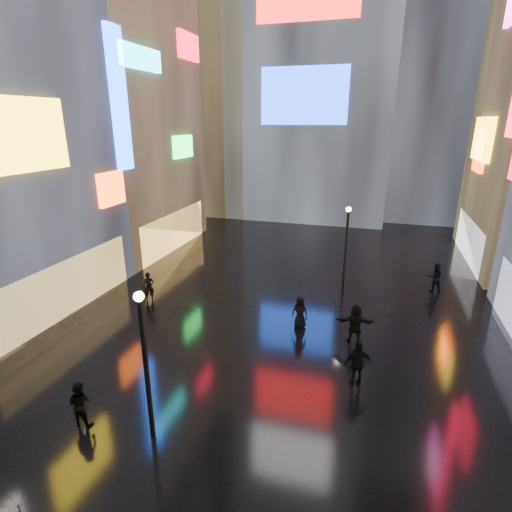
% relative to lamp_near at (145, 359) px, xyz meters
% --- Properties ---
extents(ground, '(140.00, 140.00, 0.00)m').
position_rel_lamp_near_xyz_m(ground, '(2.15, 12.61, -2.94)').
color(ground, black).
rests_on(ground, ground).
extents(building_left_far, '(10.28, 12.00, 22.00)m').
position_rel_lamp_near_xyz_m(building_left_far, '(-13.83, 18.61, 8.04)').
color(building_left_far, black).
rests_on(building_left_far, ground).
extents(tower_main, '(16.00, 14.20, 42.00)m').
position_rel_lamp_near_xyz_m(tower_main, '(-0.85, 36.58, 18.06)').
color(tower_main, black).
rests_on(tower_main, ground).
extents(tower_flank_right, '(12.00, 12.00, 34.00)m').
position_rel_lamp_near_xyz_m(tower_flank_right, '(11.15, 38.61, 14.06)').
color(tower_flank_right, black).
rests_on(tower_flank_right, ground).
extents(tower_flank_left, '(10.00, 10.00, 26.00)m').
position_rel_lamp_near_xyz_m(tower_flank_left, '(-11.85, 34.61, 10.06)').
color(tower_flank_left, black).
rests_on(tower_flank_left, ground).
extents(lamp_near, '(0.30, 0.30, 5.20)m').
position_rel_lamp_near_xyz_m(lamp_near, '(0.00, 0.00, 0.00)').
color(lamp_near, black).
rests_on(lamp_near, ground).
extents(lamp_far, '(0.30, 0.30, 5.20)m').
position_rel_lamp_near_xyz_m(lamp_far, '(4.86, 13.99, 0.00)').
color(lamp_far, black).
rests_on(lamp_far, ground).
extents(pedestrian_1, '(0.86, 0.70, 1.65)m').
position_rel_lamp_near_xyz_m(pedestrian_1, '(-2.63, -0.16, -2.12)').
color(pedestrian_1, black).
rests_on(pedestrian_1, ground).
extents(pedestrian_3, '(1.21, 0.84, 1.91)m').
position_rel_lamp_near_xyz_m(pedestrian_3, '(6.23, 4.75, -1.99)').
color(pedestrian_3, black).
rests_on(pedestrian_3, ground).
extents(pedestrian_4, '(0.91, 0.69, 1.67)m').
position_rel_lamp_near_xyz_m(pedestrian_4, '(3.21, 8.67, -2.11)').
color(pedestrian_4, black).
rests_on(pedestrian_4, ground).
extents(pedestrian_5, '(1.82, 0.77, 1.90)m').
position_rel_lamp_near_xyz_m(pedestrian_5, '(5.93, 8.02, -1.99)').
color(pedestrian_5, black).
rests_on(pedestrian_5, ground).
extents(pedestrian_6, '(0.75, 0.68, 1.72)m').
position_rel_lamp_near_xyz_m(pedestrian_6, '(-5.66, 9.22, -2.08)').
color(pedestrian_6, black).
rests_on(pedestrian_6, ground).
extents(pedestrian_7, '(0.95, 0.79, 1.77)m').
position_rel_lamp_near_xyz_m(pedestrian_7, '(10.17, 15.46, -2.06)').
color(pedestrian_7, black).
rests_on(pedestrian_7, ground).
extents(umbrella_2, '(1.22, 1.21, 0.84)m').
position_rel_lamp_near_xyz_m(umbrella_2, '(3.21, 8.67, -0.85)').
color(umbrella_2, black).
rests_on(umbrella_2, pedestrian_4).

